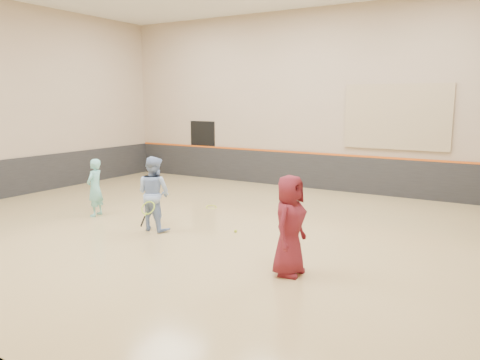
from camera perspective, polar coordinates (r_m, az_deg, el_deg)
The scene contains 14 objects.
room at distance 11.01m, azimuth -3.36°, elevation -1.80°, with size 15.04×12.04×6.22m.
wainscot_back at distance 16.26m, azimuth 8.52°, elevation 1.10°, with size 14.90×0.04×1.20m, color #232326.
wainscot_left at distance 16.39m, azimuth -25.54°, elevation 0.31°, with size 0.04×11.90×1.20m, color #232326.
accent_stripe at distance 16.17m, azimuth 8.56°, elevation 3.26°, with size 14.90×0.03×0.06m, color #D85914.
acoustic_panel at distance 15.24m, azimuth 18.53°, elevation 7.31°, with size 3.20×0.08×2.00m, color tan.
doorway at distance 18.37m, azimuth -4.55°, elevation 3.73°, with size 1.10×0.05×2.20m, color black.
girl at distance 12.77m, azimuth -17.27°, elevation -0.89°, with size 0.55×0.36×1.51m, color #7DD9D4.
instructor at distance 11.04m, azimuth -10.46°, elevation -1.62°, with size 0.84×0.66×1.74m, color #91ADE0.
young_man at distance 8.13m, azimuth 6.06°, elevation -5.52°, with size 0.86×0.56×1.76m, color maroon.
held_racket at distance 10.69m, azimuth -11.14°, elevation -3.36°, with size 0.50×0.50×0.61m, color #A7D72F, non-canonical shape.
spare_racket at distance 13.26m, azimuth -3.52°, elevation -3.06°, with size 0.68×0.68×0.16m, color #B8D22E, non-canonical shape.
ball_under_racket at distance 10.82m, azimuth -0.54°, elevation -6.24°, with size 0.07×0.07×0.07m, color #BDDB33.
ball_in_hand at distance 7.96m, azimuth 6.33°, elevation -4.62°, with size 0.07×0.07×0.07m, color gold.
ball_beside_spare at distance 14.13m, azimuth 5.52°, elevation -2.48°, with size 0.07×0.07×0.07m, color #C5D531.
Camera 1 is at (6.06, -8.93, 3.01)m, focal length 35.00 mm.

